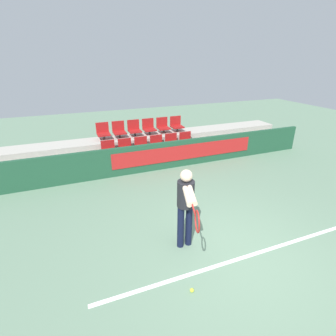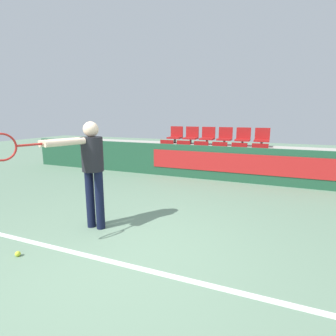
{
  "view_description": "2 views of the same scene",
  "coord_description": "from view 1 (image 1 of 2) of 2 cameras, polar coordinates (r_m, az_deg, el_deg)",
  "views": [
    {
      "loc": [
        -2.59,
        -3.18,
        3.47
      ],
      "look_at": [
        -0.34,
        2.42,
        0.87
      ],
      "focal_mm": 28.0,
      "sensor_mm": 36.0,
      "label": 1
    },
    {
      "loc": [
        1.75,
        -2.53,
        1.72
      ],
      "look_at": [
        -0.21,
        2.27,
        0.67
      ],
      "focal_mm": 28.0,
      "sensor_mm": 36.0,
      "label": 2
    }
  ],
  "objects": [
    {
      "name": "stadium_chair_0",
      "position": [
        8.71,
        -12.76,
        3.76
      ],
      "size": [
        0.44,
        0.42,
        0.56
      ],
      "color": "#333333",
      "rests_on": "bleacher_tier_front"
    },
    {
      "name": "court_baseline",
      "position": [
        5.28,
        14.76,
        -18.69
      ],
      "size": [
        5.34,
        0.08,
        0.01
      ],
      "color": "white",
      "rests_on": "ground"
    },
    {
      "name": "stadium_chair_6",
      "position": [
        9.45,
        -13.93,
        7.66
      ],
      "size": [
        0.44,
        0.42,
        0.56
      ],
      "color": "#333333",
      "rests_on": "bleacher_tier_middle"
    },
    {
      "name": "tennis_player",
      "position": [
        4.81,
        3.94,
        -7.52
      ],
      "size": [
        0.58,
        1.43,
        1.63
      ],
      "rotation": [
        0.0,
        0.0,
        -0.31
      ],
      "color": "black",
      "rests_on": "ground"
    },
    {
      "name": "stadium_chair_3",
      "position": [
        9.09,
        -2.34,
        5.16
      ],
      "size": [
        0.44,
        0.42,
        0.56
      ],
      "color": "#333333",
      "rests_on": "bleacher_tier_front"
    },
    {
      "name": "stadium_chair_11",
      "position": [
        10.18,
        1.87,
        9.43
      ],
      "size": [
        0.44,
        0.42,
        0.56
      ],
      "color": "#333333",
      "rests_on": "bleacher_tier_middle"
    },
    {
      "name": "stadium_chair_2",
      "position": [
        8.93,
        -5.72,
        4.72
      ],
      "size": [
        0.44,
        0.42,
        0.56
      ],
      "color": "#333333",
      "rests_on": "bleacher_tier_front"
    },
    {
      "name": "stadium_chair_1",
      "position": [
        8.8,
        -9.2,
        4.25
      ],
      "size": [
        0.44,
        0.42,
        0.56
      ],
      "color": "#333333",
      "rests_on": "bleacher_tier_front"
    },
    {
      "name": "stadium_chair_4",
      "position": [
        9.28,
        0.91,
        5.56
      ],
      "size": [
        0.44,
        0.42,
        0.56
      ],
      "color": "#333333",
      "rests_on": "bleacher_tier_front"
    },
    {
      "name": "tennis_ball",
      "position": [
        4.62,
        5.23,
        -24.97
      ],
      "size": [
        0.07,
        0.07,
        0.07
      ],
      "color": "#CCDB33",
      "rests_on": "ground"
    },
    {
      "name": "stadium_chair_10",
      "position": [
        9.98,
        -1.1,
        9.15
      ],
      "size": [
        0.44,
        0.42,
        0.56
      ],
      "color": "#333333",
      "rests_on": "bleacher_tier_middle"
    },
    {
      "name": "stadium_chair_7",
      "position": [
        9.54,
        -10.61,
        8.09
      ],
      "size": [
        0.44,
        0.42,
        0.56
      ],
      "color": "#333333",
      "rests_on": "bleacher_tier_middle"
    },
    {
      "name": "barrier_wall",
      "position": [
        8.5,
        -2.41,
        2.5
      ],
      "size": [
        11.58,
        0.14,
        0.91
      ],
      "color": "#1E4C33",
      "rests_on": "ground"
    },
    {
      "name": "stadium_chair_8",
      "position": [
        9.65,
        -7.35,
        8.48
      ],
      "size": [
        0.44,
        0.42,
        0.56
      ],
      "color": "#333333",
      "rests_on": "bleacher_tier_middle"
    },
    {
      "name": "stadium_chair_5",
      "position": [
        9.5,
        4.02,
        5.92
      ],
      "size": [
        0.44,
        0.42,
        0.56
      ],
      "color": "#333333",
      "rests_on": "bleacher_tier_front"
    },
    {
      "name": "bleacher_tier_middle",
      "position": [
        9.8,
        -5.41,
        4.86
      ],
      "size": [
        11.18,
        0.9,
        0.78
      ],
      "color": "#ADA89E",
      "rests_on": "ground"
    },
    {
      "name": "bleacher_tier_front",
      "position": [
        9.05,
        -3.71,
        2.03
      ],
      "size": [
        11.18,
        0.9,
        0.39
      ],
      "color": "#ADA89E",
      "rests_on": "ground"
    },
    {
      "name": "ground_plane",
      "position": [
        5.37,
        13.76,
        -17.76
      ],
      "size": [
        30.0,
        30.0,
        0.0
      ],
      "primitive_type": "plane",
      "color": "slate"
    },
    {
      "name": "stadium_chair_9",
      "position": [
        9.8,
        -4.17,
        8.84
      ],
      "size": [
        0.44,
        0.42,
        0.56
      ],
      "color": "#333333",
      "rests_on": "bleacher_tier_middle"
    }
  ]
}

